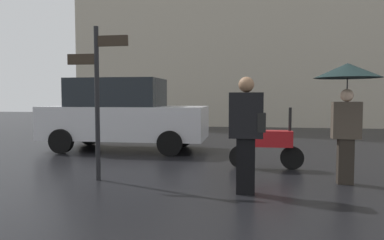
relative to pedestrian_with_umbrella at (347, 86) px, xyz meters
The scene contains 5 objects.
pedestrian_with_umbrella is the anchor object (origin of this frame).
pedestrian_with_bag 1.94m from the pedestrian_with_umbrella, 151.64° to the right, with size 0.53×0.24×1.74m.
parked_scooter 2.01m from the pedestrian_with_umbrella, 138.67° to the left, with size 1.48×0.32×1.23m.
parked_car_left 5.95m from the pedestrian_with_umbrella, 146.99° to the left, with size 4.36×1.90×1.93m.
street_signpost 4.17m from the pedestrian_with_umbrella, behind, with size 1.08×0.08×2.64m.
Camera 1 is at (-0.35, -2.32, 1.45)m, focal length 34.45 mm.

